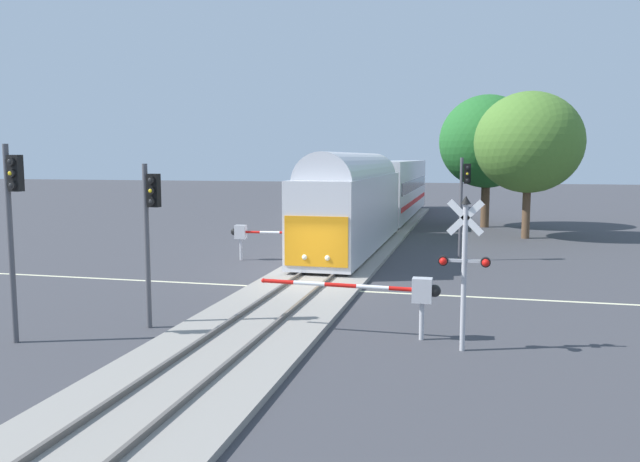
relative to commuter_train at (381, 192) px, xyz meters
name	(u,v)px	position (x,y,z in m)	size (l,w,h in m)	color
ground_plane	(306,289)	(0.00, -21.04, -2.78)	(220.00, 220.00, 0.00)	#3D3D42
road_centre_stripe	(306,289)	(0.00, -21.04, -2.78)	(44.00, 0.20, 0.01)	beige
railway_track	(306,286)	(0.00, -21.04, -2.68)	(4.40, 80.00, 0.32)	gray
commuter_train	(381,192)	(0.00, 0.00, 0.00)	(3.04, 41.76, 5.16)	silver
crossing_gate_near	(403,291)	(4.51, -27.20, -1.39)	(5.36, 0.40, 1.80)	#B7B7BC
crossing_signal_mast	(464,257)	(6.21, -28.03, -0.21)	(1.36, 0.44, 4.21)	#B2B2B7
crossing_gate_far	(253,233)	(-4.42, -14.88, -1.39)	(5.79, 0.40, 1.80)	#B7B7BC
traffic_signal_near_left	(12,211)	(-5.97, -30.18, 0.96)	(0.53, 0.38, 5.59)	#4C4C51
traffic_signal_median	(150,219)	(-3.06, -27.86, 0.60)	(0.53, 0.38, 5.03)	#4C4C51
traffic_signal_far_side	(464,192)	(5.95, -12.49, 0.72)	(0.53, 0.38, 5.21)	#4C4C51
elm_centre_background	(487,142)	(7.32, 4.07, 3.60)	(7.02, 7.02, 9.84)	brown
oak_far_right	(529,143)	(9.78, -2.24, 3.38)	(6.85, 6.85, 9.40)	brown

